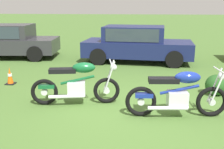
% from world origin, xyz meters
% --- Properties ---
extents(ground_plane, '(120.00, 120.00, 0.00)m').
position_xyz_m(ground_plane, '(0.00, 0.00, 0.00)').
color(ground_plane, '#476B2D').
extents(motorcycle_green, '(2.02, 0.78, 1.02)m').
position_xyz_m(motorcycle_green, '(-1.16, 0.30, 0.49)').
color(motorcycle_green, black).
rests_on(motorcycle_green, ground).
extents(motorcycle_blue, '(2.09, 0.66, 1.02)m').
position_xyz_m(motorcycle_blue, '(1.07, -0.18, 0.48)').
color(motorcycle_blue, black).
rests_on(motorcycle_blue, ground).
extents(car_charcoal, '(4.54, 2.25, 1.43)m').
position_xyz_m(car_charcoal, '(-5.75, 5.49, 0.83)').
color(car_charcoal, '#2D2D33').
rests_on(car_charcoal, ground).
extents(car_navy, '(4.35, 2.09, 1.43)m').
position_xyz_m(car_navy, '(0.07, 5.24, 0.80)').
color(car_navy, '#161E4C').
rests_on(car_navy, ground).
extents(shrub_low, '(0.55, 0.51, 0.53)m').
position_xyz_m(shrub_low, '(2.22, 1.32, 0.27)').
color(shrub_low, '#23511E').
rests_on(shrub_low, ground).
extents(traffic_cone, '(0.25, 0.25, 0.50)m').
position_xyz_m(traffic_cone, '(-3.47, 1.66, 0.23)').
color(traffic_cone, '#EA590F').
rests_on(traffic_cone, ground).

